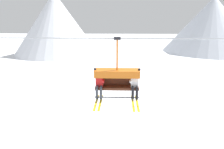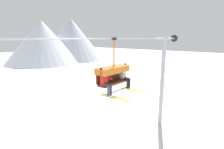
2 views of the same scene
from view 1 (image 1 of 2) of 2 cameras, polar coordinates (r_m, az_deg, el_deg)
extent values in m
cone|color=white|center=(53.04, -14.49, 12.72)|extent=(19.33, 19.33, 13.82)
cone|color=silver|center=(59.61, 24.63, 11.76)|extent=(22.65, 22.65, 13.19)
cylinder|color=#9EA3A8|center=(9.15, 0.28, 9.42)|extent=(18.17, 0.05, 0.05)
cube|color=#512819|center=(9.60, 1.30, -3.46)|extent=(1.91, 0.48, 0.10)
cube|color=#512819|center=(9.78, 1.34, -1.41)|extent=(1.91, 0.08, 0.45)
cube|color=#D16619|center=(9.47, 1.33, 0.38)|extent=(1.94, 0.68, 0.30)
cylinder|color=black|center=(9.41, 1.26, -5.99)|extent=(1.91, 0.04, 0.04)
cylinder|color=#D16619|center=(9.24, 1.35, 5.09)|extent=(0.07, 0.07, 1.30)
cube|color=black|center=(9.14, 1.38, 9.42)|extent=(0.28, 0.12, 0.12)
cube|color=red|center=(9.52, -3.29, -1.67)|extent=(0.32, 0.22, 0.52)
sphere|color=#284C93|center=(9.43, -3.32, 0.42)|extent=(0.22, 0.22, 0.22)
ellipsoid|color=black|center=(9.33, -3.38, 0.26)|extent=(0.17, 0.04, 0.08)
cylinder|color=#3D424C|center=(9.44, -3.90, -3.24)|extent=(0.11, 0.34, 0.11)
cylinder|color=#3D424C|center=(9.42, -2.83, -3.26)|extent=(0.11, 0.34, 0.11)
cylinder|color=#3D424C|center=(9.36, -3.98, -4.96)|extent=(0.11, 0.11, 0.48)
cylinder|color=#3D424C|center=(9.34, -2.90, -4.98)|extent=(0.11, 0.11, 0.48)
cube|color=gold|center=(9.19, -4.15, -7.30)|extent=(0.09, 1.70, 0.02)
cube|color=gold|center=(9.17, -3.04, -7.32)|extent=(0.09, 1.70, 0.02)
cylinder|color=red|center=(9.45, -4.45, 0.38)|extent=(0.09, 0.09, 0.30)
sphere|color=black|center=(9.41, -4.47, 1.38)|extent=(0.11, 0.11, 0.11)
cylinder|color=red|center=(9.35, -2.24, -1.72)|extent=(0.09, 0.30, 0.09)
cube|color=silver|center=(9.50, 5.92, -1.77)|extent=(0.32, 0.22, 0.52)
sphere|color=maroon|center=(9.41, 5.98, 0.33)|extent=(0.22, 0.22, 0.22)
ellipsoid|color=black|center=(9.31, 6.01, 0.17)|extent=(0.17, 0.04, 0.08)
cylinder|color=black|center=(9.40, 5.41, -3.35)|extent=(0.11, 0.34, 0.11)
cylinder|color=black|center=(9.41, 6.48, -3.35)|extent=(0.11, 0.34, 0.11)
cylinder|color=black|center=(9.32, 5.43, -5.08)|extent=(0.11, 0.11, 0.48)
cylinder|color=black|center=(9.33, 6.51, -5.08)|extent=(0.11, 0.11, 0.48)
cube|color=gold|center=(9.15, 5.48, -7.42)|extent=(0.09, 1.70, 0.02)
cube|color=gold|center=(9.16, 6.59, -7.43)|extent=(0.09, 1.70, 0.02)
cylinder|color=silver|center=(9.34, 4.83, -1.79)|extent=(0.09, 0.30, 0.09)
cylinder|color=silver|center=(9.42, 7.11, 0.26)|extent=(0.09, 0.09, 0.30)
sphere|color=black|center=(9.38, 7.14, 1.26)|extent=(0.11, 0.11, 0.11)
camera|label=2|loc=(7.80, -57.66, 1.66)|focal=28.00mm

